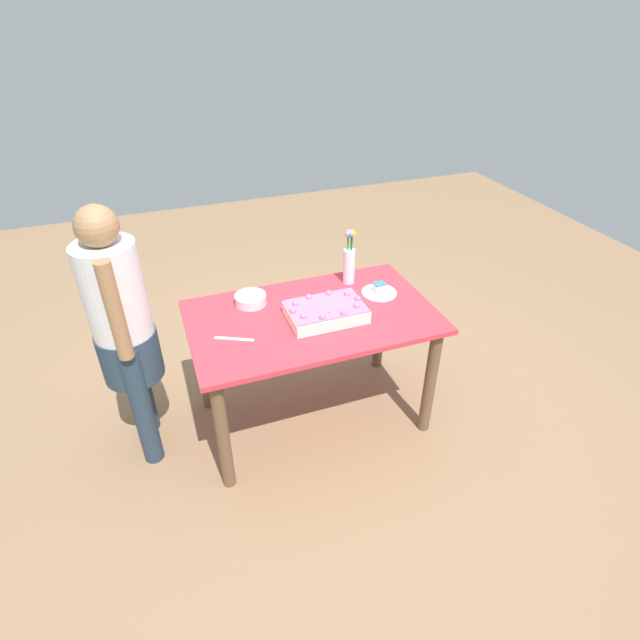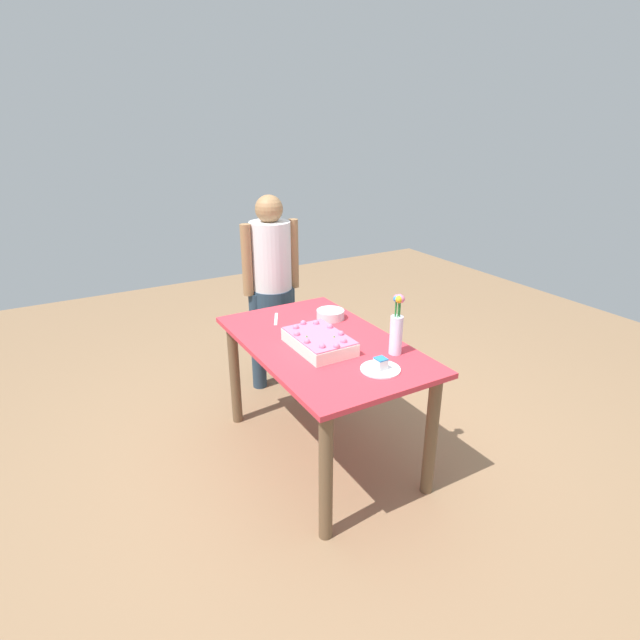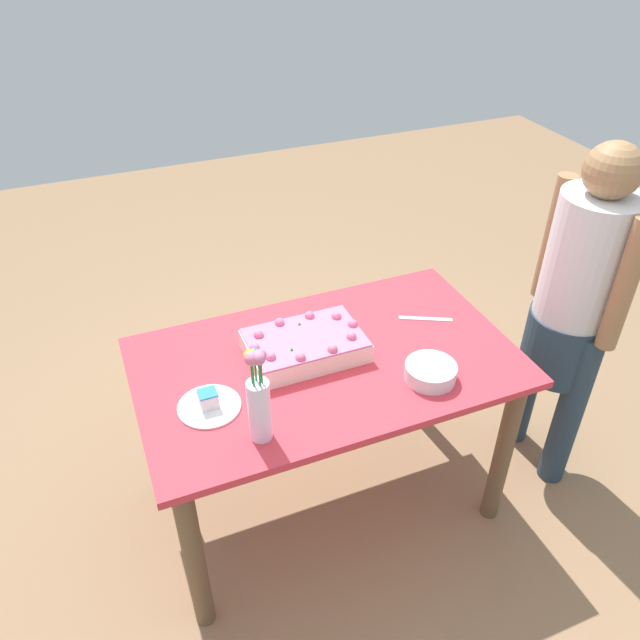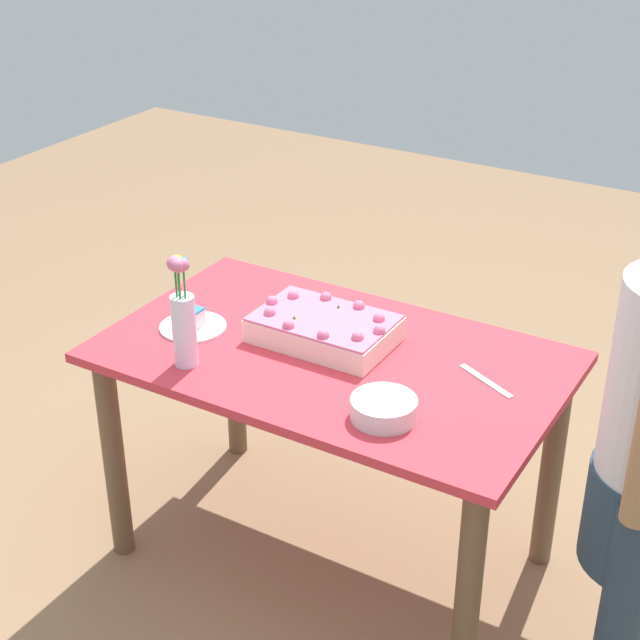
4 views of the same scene
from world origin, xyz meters
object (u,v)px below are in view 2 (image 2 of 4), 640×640
Objects in this scene: flower_vase at (397,327)px; person_standing at (272,281)px; serving_plate_with_slice at (380,367)px; cake_knife at (276,319)px; fruit_bowl at (330,314)px; sheet_cake at (319,341)px.

person_standing is (1.32, 0.14, -0.08)m from flower_vase.
serving_plate_with_slice is at bearing 122.29° from flower_vase.
person_standing is (1.44, -0.05, 0.07)m from serving_plate_with_slice.
serving_plate_with_slice is at bearing 37.24° from cake_knife.
cake_knife is at bearing 62.36° from fruit_bowl.
fruit_bowl is (0.75, -0.15, 0.01)m from serving_plate_with_slice.
sheet_cake is 0.52m from cake_knife.
fruit_bowl reaches higher than cake_knife.
cake_knife is 1.17× the size of fruit_bowl.
fruit_bowl is at bearing 8.06° from person_standing.
person_standing reaches higher than flower_vase.
flower_vase is 0.64m from fruit_bowl.
serving_plate_with_slice is 0.14× the size of person_standing.
flower_vase is (-0.79, -0.35, 0.16)m from cake_knife.
flower_vase is 1.33m from person_standing.
flower_vase is (-0.27, -0.33, 0.12)m from sheet_cake.
cake_knife is (0.52, 0.02, -0.04)m from sheet_cake.
cake_knife is 0.88m from flower_vase.
fruit_bowl is 0.12× the size of person_standing.
cake_knife is (0.91, 0.17, -0.01)m from serving_plate_with_slice.
sheet_cake is 1.06m from person_standing.
sheet_cake is at bearing 50.25° from flower_vase.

